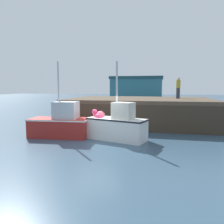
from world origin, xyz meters
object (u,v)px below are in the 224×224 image
Objects in this scene: fishing_boat_near_left at (61,124)px; mooring_buoy_foreground at (40,130)px; dockworker at (178,88)px; fishing_boat_near_right at (117,125)px.

mooring_buoy_foreground is (-1.46, 0.05, -0.46)m from fishing_boat_near_left.
fishing_boat_near_left is 5.71× the size of mooring_buoy_foreground.
fishing_boat_near_left reaches higher than dockworker.
fishing_boat_near_right is 4.91m from mooring_buoy_foreground.
fishing_boat_near_left is at bearing -138.94° from dockworker.
dockworker is at bearing 41.06° from fishing_boat_near_left.
fishing_boat_near_left is 1.53m from mooring_buoy_foreground.
mooring_buoy_foreground is at bearing -144.31° from dockworker.
fishing_boat_near_left reaches higher than fishing_boat_near_right.
fishing_boat_near_left is 9.83m from dockworker.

